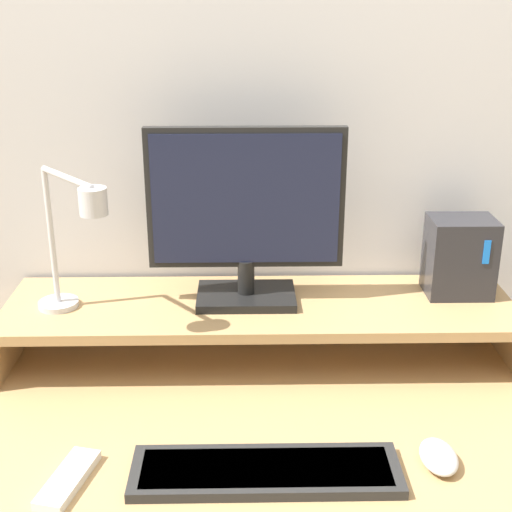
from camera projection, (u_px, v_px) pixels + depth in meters
name	position (u px, v px, depth m)	size (l,w,h in m)	color
wall_back	(258.00, 99.00, 1.55)	(6.00, 0.05, 2.50)	silver
desk	(262.00, 497.00, 1.45)	(1.09, 0.72, 0.72)	tan
monitor_shelf	(260.00, 311.00, 1.54)	(1.09, 0.30, 0.12)	tan
monitor	(246.00, 214.00, 1.47)	(0.41, 0.14, 0.38)	black
desk_lamp	(73.00, 238.00, 1.38)	(0.19, 0.21, 0.31)	silver
router_dock	(460.00, 257.00, 1.55)	(0.14, 0.11, 0.17)	#28282D
keyboard	(265.00, 471.00, 1.18)	(0.45, 0.13, 0.02)	#282828
mouse	(439.00, 457.00, 1.21)	(0.06, 0.10, 0.03)	silver
remote_control	(68.00, 479.00, 1.16)	(0.08, 0.16, 0.02)	white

